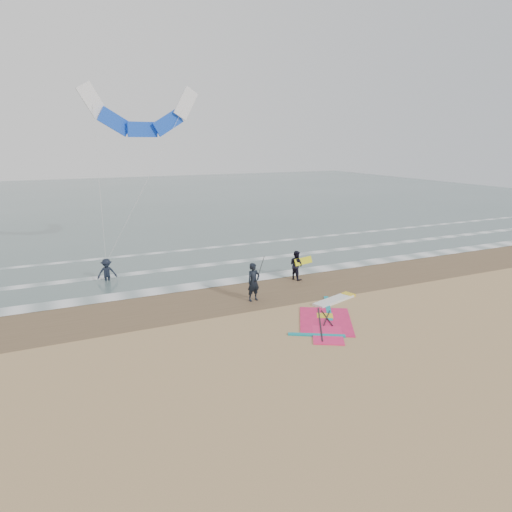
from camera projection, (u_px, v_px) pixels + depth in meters
name	position (u px, v px, depth m)	size (l,w,h in m)	color
ground	(346.00, 329.00, 19.02)	(120.00, 120.00, 0.00)	tan
sea_water	(133.00, 199.00, 61.21)	(120.00, 80.00, 0.02)	#47605E
wet_sand_band	(279.00, 288.00, 24.29)	(120.00, 5.00, 0.01)	brown
foam_waterline	(246.00, 267.00, 28.19)	(120.00, 9.15, 0.02)	white
windsurf_rig	(329.00, 315.00, 20.47)	(5.40, 5.12, 0.13)	white
person_standing	(254.00, 282.00, 22.20)	(0.69, 0.46, 1.90)	black
person_walking	(296.00, 265.00, 25.68)	(0.81, 0.63, 1.67)	black
person_wading	(106.00, 267.00, 25.35)	(1.06, 0.61, 1.64)	black
held_pole	(259.00, 273.00, 22.21)	(0.17, 0.86, 1.82)	black
carried_kiteboard	(303.00, 261.00, 25.70)	(1.30, 0.51, 0.39)	yellow
surf_kite	(142.00, 116.00, 26.44)	(7.01, 2.45, 9.76)	white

